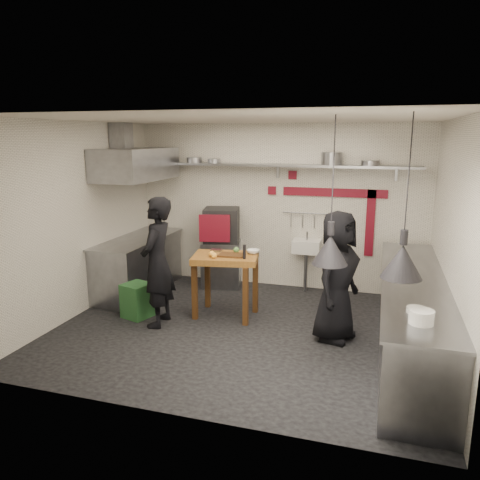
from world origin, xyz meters
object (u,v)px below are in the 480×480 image
(combi_oven, at_px, (222,225))
(chef_left, at_px, (157,262))
(green_bin, at_px, (137,300))
(prep_table, at_px, (226,286))
(chef_right, at_px, (337,276))
(oven_stand, at_px, (222,263))

(combi_oven, relative_size, chef_left, 0.33)
(green_bin, relative_size, prep_table, 0.54)
(green_bin, distance_m, chef_right, 2.90)
(combi_oven, xyz_separation_m, chef_left, (-0.26, -1.92, -0.19))
(green_bin, bearing_deg, combi_oven, 68.44)
(oven_stand, distance_m, prep_table, 1.45)
(combi_oven, height_order, chef_right, chef_right)
(oven_stand, height_order, combi_oven, combi_oven)
(prep_table, relative_size, chef_left, 0.51)
(chef_left, xyz_separation_m, chef_right, (2.40, 0.24, -0.06))
(oven_stand, xyz_separation_m, green_bin, (-0.69, -1.77, -0.15))
(green_bin, bearing_deg, chef_right, 1.64)
(green_bin, bearing_deg, oven_stand, 68.81)
(oven_stand, height_order, chef_left, chef_left)
(oven_stand, relative_size, chef_left, 0.44)
(chef_left, bearing_deg, prep_table, 120.50)
(green_bin, relative_size, chef_right, 0.30)
(combi_oven, height_order, prep_table, combi_oven)
(combi_oven, distance_m, green_bin, 2.07)
(prep_table, bearing_deg, chef_left, -154.20)
(oven_stand, relative_size, combi_oven, 1.36)
(oven_stand, height_order, chef_right, chef_right)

